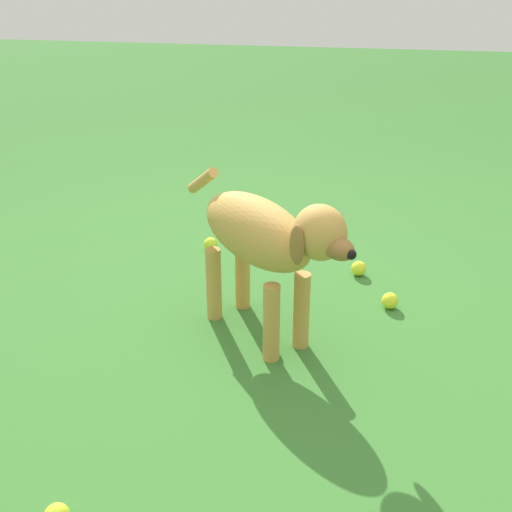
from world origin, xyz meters
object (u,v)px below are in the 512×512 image
at_px(tennis_ball_1, 211,244).
at_px(tennis_ball_0, 390,301).
at_px(dog, 265,238).
at_px(tennis_ball_3, 359,268).

bearing_deg(tennis_ball_1, tennis_ball_0, -25.98).
xyz_separation_m(dog, tennis_ball_0, (0.46, 0.29, -0.37)).
height_order(tennis_ball_0, tennis_ball_1, same).
xyz_separation_m(dog, tennis_ball_1, (-0.37, 0.70, -0.37)).
xyz_separation_m(tennis_ball_0, tennis_ball_1, (-0.83, 0.40, 0.00)).
height_order(dog, tennis_ball_1, dog).
height_order(dog, tennis_ball_0, dog).
bearing_deg(dog, tennis_ball_3, 102.55).
distance_m(dog, tennis_ball_3, 0.75).
relative_size(dog, tennis_ball_0, 10.50).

